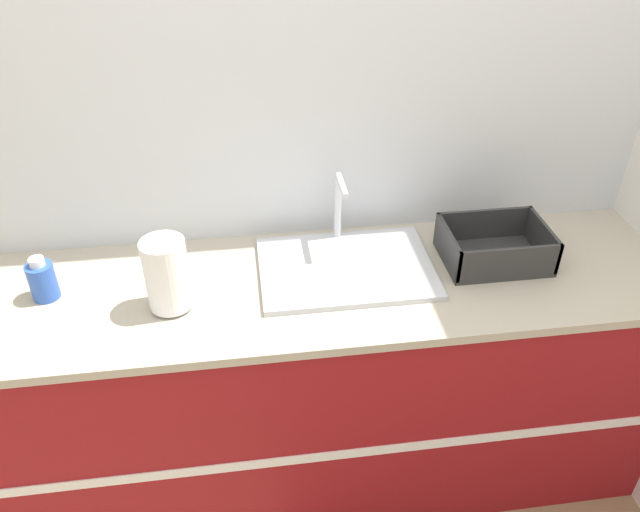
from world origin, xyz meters
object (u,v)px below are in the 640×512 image
sink (346,265)px  paper_towel_roll (167,275)px  bottle_blue (42,280)px  dish_rack (494,249)px

sink → paper_towel_roll: size_ratio=2.40×
sink → paper_towel_roll: sink is taller
bottle_blue → paper_towel_roll: bearing=-14.7°
sink → paper_towel_roll: bearing=-167.8°
sink → dish_rack: (0.50, -0.01, 0.03)m
dish_rack → sink: bearing=178.5°
dish_rack → bottle_blue: bottle_blue is taller
paper_towel_roll → bottle_blue: 0.40m
sink → bottle_blue: (-0.94, -0.02, 0.05)m
sink → dish_rack: sink is taller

